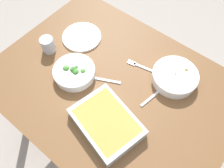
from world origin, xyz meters
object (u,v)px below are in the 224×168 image
Objects in this scene: baking_dish at (107,122)px; spoon_by_broccoli at (99,79)px; fork_on_table at (140,66)px; side_plate at (82,37)px; broccoli_bowl at (74,72)px; stew_bowl at (175,77)px; drink_cup at (48,45)px; spoon_by_stew at (158,92)px.

baking_dish is 0.25m from spoon_by_broccoli.
baking_dish is 1.94× the size of fork_on_table.
baking_dish is 0.55m from side_plate.
broccoli_bowl is at bearing -19.63° from baking_dish.
stew_bowl reaches higher than fork_on_table.
stew_bowl is at bearing -141.48° from spoon_by_broccoli.
stew_bowl reaches higher than side_plate.
drink_cup is (0.52, -0.14, 0.00)m from baking_dish.
stew_bowl is 0.67× the size of baking_dish.
drink_cup is at bearing 66.48° from side_plate.
side_plate is 0.38m from fork_on_table.
spoon_by_broccoli is (-0.34, -0.02, -0.03)m from drink_cup.
fork_on_table is (0.18, 0.04, -0.03)m from stew_bowl.
spoon_by_broccoli is (0.30, 0.24, -0.03)m from stew_bowl.
drink_cup is 0.51× the size of spoon_by_broccoli.
broccoli_bowl is 0.23m from drink_cup.
drink_cup is (0.63, 0.26, 0.01)m from stew_bowl.
stew_bowl is 1.39× the size of spoon_by_broccoli.
stew_bowl reaches higher than spoon_by_stew.
spoon_by_stew is at bearing 176.63° from side_plate.
broccoli_bowl reaches higher than spoon_by_broccoli.
spoon_by_stew is at bearing -107.13° from baking_dish.
stew_bowl is at bearing -171.64° from side_plate.
baking_dish reaches higher than spoon_by_stew.
side_plate is at bearing -30.64° from spoon_by_broccoli.
broccoli_bowl is 0.97× the size of side_plate.
drink_cup is (0.22, -0.03, 0.01)m from broccoli_bowl.
drink_cup is 0.20m from side_plate.
broccoli_bowl is 0.62× the size of baking_dish.
stew_bowl is at bearing -105.44° from baking_dish.
drink_cup is at bearing 3.94° from spoon_by_broccoli.
fork_on_table is (0.07, -0.36, -0.03)m from baking_dish.
side_plate is at bearing 8.36° from stew_bowl.
spoon_by_stew is at bearing 154.31° from fork_on_table.
fork_on_table is (0.16, -0.08, -0.00)m from spoon_by_stew.
fork_on_table is at bearing -25.69° from spoon_by_stew.
drink_cup reaches higher than baking_dish.
side_plate reaches higher than spoon_by_broccoli.
fork_on_table is (-0.12, -0.20, -0.00)m from spoon_by_broccoli.
spoon_by_stew is at bearing -155.91° from spoon_by_broccoli.
spoon_by_stew is (-0.39, -0.18, -0.03)m from broccoli_bowl.
side_plate is 1.33× the size of spoon_by_broccoli.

